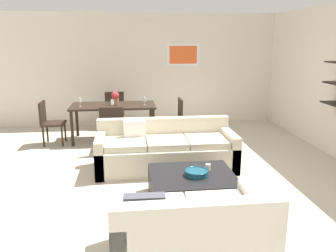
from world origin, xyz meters
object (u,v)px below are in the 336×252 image
(coffee_table, at_px, (192,188))
(dining_table, at_px, (113,108))
(centerpiece_vase, at_px, (115,98))
(loveseat_white, at_px, (190,233))
(dining_chair_foot, at_px, (112,126))
(dining_chair_right_near, at_px, (175,117))
(wine_glass_left_near, at_px, (80,100))
(wine_glass_right_near, at_px, (145,100))
(wine_glass_foot, at_px, (112,103))
(dining_chair_head, at_px, (115,109))
(decorative_bowl, at_px, (196,173))
(candle_jar, at_px, (208,167))
(sofa_beige, at_px, (165,151))
(wine_glass_head, at_px, (113,96))
(dining_chair_left_near, at_px, (49,120))

(coffee_table, xyz_separation_m, dining_table, (-1.10, 3.05, 0.48))
(dining_table, xyz_separation_m, centerpiece_vase, (0.05, 0.00, 0.21))
(loveseat_white, xyz_separation_m, dining_chair_foot, (-0.84, 3.44, 0.21))
(loveseat_white, relative_size, dining_chair_right_near, 1.68)
(wine_glass_left_near, bearing_deg, dining_chair_foot, -48.00)
(wine_glass_right_near, xyz_separation_m, centerpiece_vase, (-0.60, 0.11, 0.03))
(dining_chair_right_near, bearing_deg, centerpiece_vase, 171.06)
(loveseat_white, relative_size, wine_glass_foot, 8.88)
(dining_chair_head, relative_size, dining_chair_right_near, 1.00)
(dining_chair_head, xyz_separation_m, wine_glass_foot, (-0.00, -1.20, 0.36))
(decorative_bowl, xyz_separation_m, centerpiece_vase, (-1.09, 3.10, 0.47))
(candle_jar, relative_size, dining_chair_foot, 0.10)
(sofa_beige, bearing_deg, candle_jar, -68.85)
(coffee_table, relative_size, decorative_bowl, 3.59)
(wine_glass_foot, xyz_separation_m, wine_glass_left_near, (-0.65, 0.26, 0.01))
(dining_table, xyz_separation_m, wine_glass_head, (-0.00, 0.36, 0.21))
(sofa_beige, relative_size, candle_jar, 26.53)
(sofa_beige, height_order, wine_glass_right_near, wine_glass_right_near)
(coffee_table, xyz_separation_m, dining_chair_head, (-1.10, 3.88, 0.31))
(coffee_table, distance_m, wine_glass_left_near, 3.49)
(sofa_beige, xyz_separation_m, coffee_table, (0.21, -1.25, -0.10))
(coffee_table, bearing_deg, dining_chair_left_near, 129.74)
(coffee_table, xyz_separation_m, wine_glass_head, (-1.10, 3.41, 0.69))
(dining_chair_head, bearing_deg, loveseat_white, -80.64)
(loveseat_white, bearing_deg, wine_glass_right_near, 92.58)
(decorative_bowl, relative_size, wine_glass_foot, 1.82)
(wine_glass_head, bearing_deg, wine_glass_foot, -90.00)
(centerpiece_vase, bearing_deg, dining_chair_head, 93.50)
(decorative_bowl, distance_m, centerpiece_vase, 3.32)
(sofa_beige, height_order, coffee_table, sofa_beige)
(sofa_beige, height_order, dining_table, sofa_beige)
(dining_chair_right_near, bearing_deg, candle_jar, -88.85)
(coffee_table, height_order, centerpiece_vase, centerpiece_vase)
(decorative_bowl, relative_size, wine_glass_left_near, 1.70)
(candle_jar, xyz_separation_m, dining_chair_foot, (-1.33, 2.10, 0.08))
(dining_chair_right_near, relative_size, wine_glass_right_near, 5.30)
(candle_jar, relative_size, dining_table, 0.05)
(dining_chair_left_near, relative_size, centerpiece_vase, 3.23)
(candle_jar, distance_m, wine_glass_left_near, 3.48)
(coffee_table, height_order, candle_jar, candle_jar)
(wine_glass_left_near, distance_m, centerpiece_vase, 0.71)
(loveseat_white, height_order, wine_glass_head, wine_glass_head)
(dining_chair_foot, xyz_separation_m, wine_glass_left_near, (-0.65, 0.73, 0.37))
(decorative_bowl, xyz_separation_m, wine_glass_right_near, (-0.49, 2.99, 0.44))
(dining_chair_head, distance_m, wine_glass_foot, 1.25)
(coffee_table, height_order, wine_glass_right_near, wine_glass_right_near)
(wine_glass_foot, bearing_deg, wine_glass_head, 90.00)
(loveseat_white, xyz_separation_m, dining_chair_right_near, (0.43, 4.08, 0.21))
(sofa_beige, distance_m, decorative_bowl, 1.33)
(wine_glass_foot, distance_m, centerpiece_vase, 0.37)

